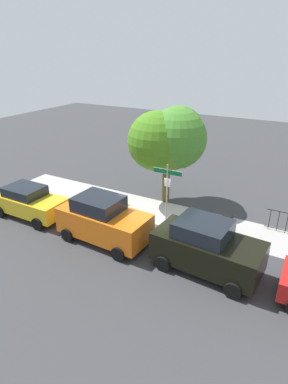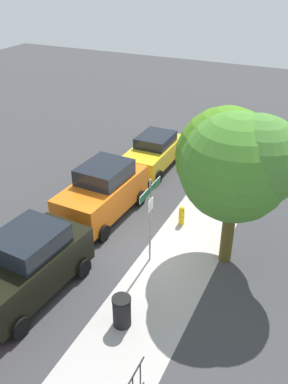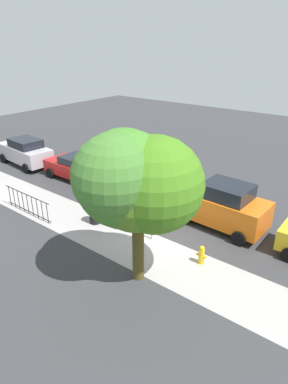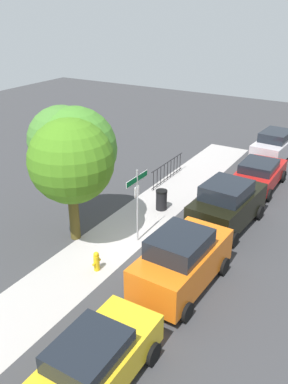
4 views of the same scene
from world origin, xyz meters
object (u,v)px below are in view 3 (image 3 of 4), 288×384
(shade_tree, at_px, (134,182))
(car_red, at_px, (77,167))
(car_orange, at_px, (221,205))
(fire_hydrant, at_px, (201,255))
(car_black, at_px, (137,182))
(car_silver, at_px, (25,152))
(trash_bin, at_px, (95,213))
(street_sign, at_px, (152,194))

(shade_tree, distance_m, car_red, 10.55)
(car_orange, bearing_deg, fire_hydrant, 105.97)
(car_black, relative_size, car_silver, 0.94)
(car_black, bearing_deg, trash_bin, 94.71)
(car_black, bearing_deg, car_silver, 6.53)
(car_silver, relative_size, fire_hydrant, 5.88)
(car_orange, distance_m, car_red, 9.60)
(car_red, distance_m, fire_hydrant, 10.74)
(street_sign, bearing_deg, car_black, -41.93)
(car_black, distance_m, car_red, 4.80)
(fire_hydrant, height_order, trash_bin, trash_bin)
(street_sign, height_order, car_silver, street_sign)
(fire_hydrant, bearing_deg, street_sign, -4.49)
(car_orange, relative_size, car_black, 0.99)
(car_orange, height_order, car_red, car_orange)
(fire_hydrant, bearing_deg, car_red, -15.67)
(car_orange, height_order, car_silver, car_orange)
(car_silver, bearing_deg, fire_hydrant, 174.78)
(car_orange, bearing_deg, trash_bin, 37.83)
(shade_tree, bearing_deg, street_sign, -66.67)
(car_black, bearing_deg, car_red, 4.14)
(shade_tree, bearing_deg, car_silver, -18.79)
(car_orange, relative_size, car_silver, 0.94)
(street_sign, xyz_separation_m, fire_hydrant, (-2.53, 0.20, -1.79))
(car_black, height_order, trash_bin, car_black)
(shade_tree, distance_m, car_black, 6.96)
(car_red, xyz_separation_m, car_silver, (4.80, 0.40, 0.15))
(fire_hydrant, bearing_deg, car_black, -27.62)
(shade_tree, distance_m, car_silver, 14.63)
(car_red, height_order, trash_bin, car_red)
(shade_tree, bearing_deg, car_orange, -98.69)
(car_red, relative_size, fire_hydrant, 5.30)
(car_black, distance_m, car_silver, 9.60)
(trash_bin, bearing_deg, car_red, -33.52)
(car_red, xyz_separation_m, fire_hydrant, (-10.33, 2.90, -0.41))
(street_sign, bearing_deg, car_orange, -122.03)
(street_sign, relative_size, fire_hydrant, 4.03)
(car_orange, height_order, trash_bin, car_orange)
(street_sign, distance_m, fire_hydrant, 3.11)
(street_sign, xyz_separation_m, car_orange, (-1.80, -2.87, -1.11))
(street_sign, xyz_separation_m, shade_tree, (-1.00, 2.33, 1.55))
(car_red, bearing_deg, fire_hydrant, 164.54)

